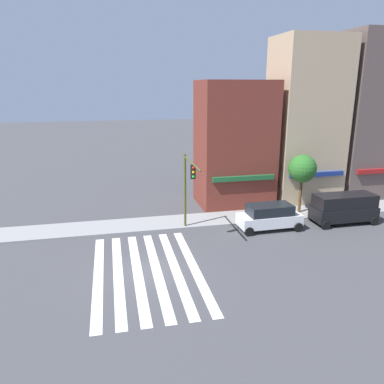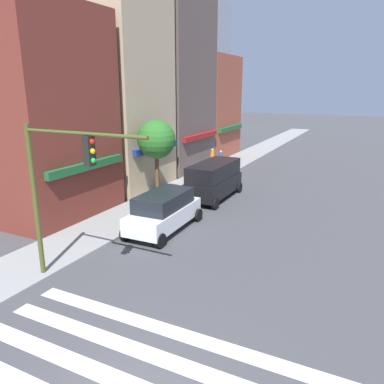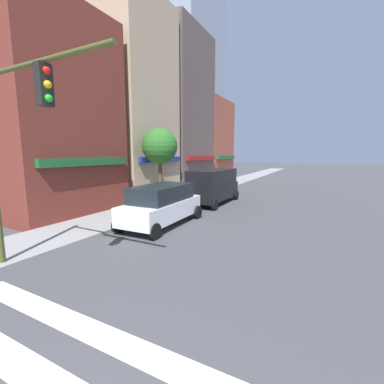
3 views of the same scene
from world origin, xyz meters
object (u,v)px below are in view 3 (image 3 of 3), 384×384
(van_black, at_px, (213,185))
(street_tree, at_px, (160,147))
(traffic_signal, at_px, (12,133))
(suv_white, at_px, (162,204))
(pedestrian_blue_shirt, at_px, (218,178))
(pedestrian_orange_vest, at_px, (211,177))

(van_black, distance_m, street_tree, 4.45)
(traffic_signal, distance_m, van_black, 12.66)
(traffic_signal, xyz_separation_m, suv_white, (6.11, -0.50, -2.91))
(traffic_signal, bearing_deg, pedestrian_blue_shirt, 5.52)
(traffic_signal, height_order, street_tree, traffic_signal)
(suv_white, xyz_separation_m, van_black, (6.26, -0.00, 0.25))
(van_black, distance_m, pedestrian_orange_vest, 8.34)
(suv_white, distance_m, street_tree, 5.63)
(traffic_signal, bearing_deg, street_tree, 12.88)
(traffic_signal, bearing_deg, suv_white, -4.63)
(traffic_signal, distance_m, suv_white, 6.79)
(pedestrian_orange_vest, xyz_separation_m, street_tree, (-9.91, -0.59, 2.81))
(suv_white, relative_size, pedestrian_orange_vest, 2.68)
(pedestrian_orange_vest, bearing_deg, pedestrian_blue_shirt, 32.44)
(suv_white, bearing_deg, pedestrian_orange_vest, 12.46)
(suv_white, xyz_separation_m, pedestrian_orange_vest, (13.88, 3.39, 0.04))
(traffic_signal, xyz_separation_m, street_tree, (10.08, 2.30, -0.07))
(pedestrian_orange_vest, bearing_deg, suv_white, -12.32)
(traffic_signal, distance_m, pedestrian_blue_shirt, 19.66)
(traffic_signal, bearing_deg, van_black, -2.29)
(pedestrian_orange_vest, bearing_deg, street_tree, -22.64)
(van_black, relative_size, street_tree, 1.02)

